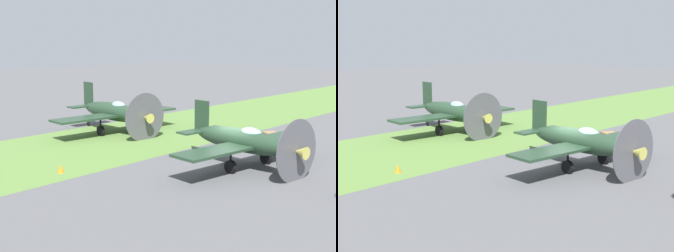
{
  "view_description": "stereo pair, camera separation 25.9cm",
  "coord_description": "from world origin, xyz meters",
  "views": [
    {
      "loc": [
        22.3,
        15.81,
        7.11
      ],
      "look_at": [
        -0.78,
        -5.53,
        1.36
      ],
      "focal_mm": 52.93,
      "sensor_mm": 36.0,
      "label": 1
    },
    {
      "loc": [
        22.12,
        16.0,
        7.11
      ],
      "look_at": [
        -0.78,
        -5.53,
        1.36
      ],
      "focal_mm": 52.93,
      "sensor_mm": 36.0,
      "label": 2
    }
  ],
  "objects": [
    {
      "name": "ground_plane",
      "position": [
        0.0,
        0.0,
        0.0
      ],
      "size": [
        160.0,
        160.0,
        0.0
      ],
      "primitive_type": "plane",
      "color": "#515154"
    },
    {
      "name": "airplane_wingman",
      "position": [
        -1.66,
        -11.72,
        1.54
      ],
      "size": [
        10.37,
        8.21,
        3.68
      ],
      "rotation": [
        0.0,
        0.0,
        -0.09
      ],
      "color": "#233D28",
      "rests_on": "ground"
    },
    {
      "name": "runway_marker_cone",
      "position": [
        7.64,
        -5.44,
        0.22
      ],
      "size": [
        0.36,
        0.36,
        0.44
      ],
      "primitive_type": "cone",
      "color": "orange",
      "rests_on": "ground"
    },
    {
      "name": "grass_verge",
      "position": [
        0.0,
        -9.62,
        0.0
      ],
      "size": [
        120.0,
        11.0,
        0.01
      ],
      "primitive_type": "cube",
      "color": "#567A38",
      "rests_on": "ground"
    },
    {
      "name": "supply_crate",
      "position": [
        -6.72,
        -1.49,
        0.32
      ],
      "size": [
        1.22,
        1.22,
        0.64
      ],
      "primitive_type": "cube",
      "rotation": [
        0.0,
        0.0,
        1.08
      ],
      "color": "olive",
      "rests_on": "ground"
    },
    {
      "name": "airplane_lead",
      "position": [
        0.14,
        0.99,
        1.47
      ],
      "size": [
        9.93,
        7.88,
        3.52
      ],
      "rotation": [
        0.0,
        0.0,
        -0.11
      ],
      "color": "#233D28",
      "rests_on": "ground"
    }
  ]
}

